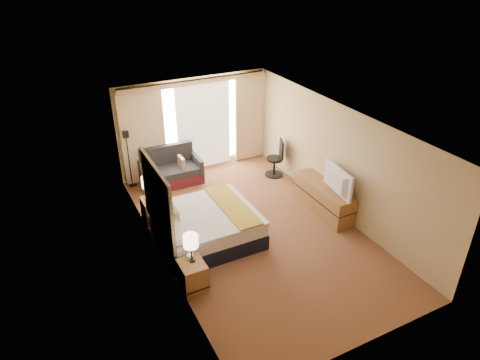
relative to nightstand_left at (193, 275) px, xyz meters
name	(u,v)px	position (x,y,z in m)	size (l,w,h in m)	color
floor	(255,231)	(1.87, 1.05, -0.28)	(4.20, 7.00, 0.02)	maroon
ceiling	(257,121)	(1.87, 1.05, 2.33)	(4.20, 7.00, 0.02)	silver
wall_back	(194,125)	(1.87, 4.55, 1.02)	(4.20, 0.02, 2.60)	tan
wall_front	(372,283)	(1.87, -2.45, 1.02)	(4.20, 0.02, 2.60)	tan
wall_left	(158,204)	(-0.23, 1.05, 1.02)	(0.02, 7.00, 2.60)	tan
wall_right	(336,160)	(3.97, 1.05, 1.02)	(0.02, 7.00, 2.60)	tan
headboard	(157,199)	(-0.19, 1.25, 1.01)	(0.06, 1.85, 1.50)	black
nightstand_left	(193,275)	(0.00, 0.00, 0.00)	(0.45, 0.52, 0.55)	#985E37
nightstand_right	(153,209)	(0.00, 2.50, 0.00)	(0.45, 0.52, 0.55)	#985E37
media_dresser	(323,198)	(3.70, 1.05, 0.07)	(0.50, 1.80, 0.70)	#985E37
window	(203,123)	(2.12, 4.52, 1.04)	(2.30, 0.02, 2.30)	white
curtains	(195,122)	(1.87, 4.44, 1.13)	(4.12, 0.19, 2.56)	beige
bed	(207,226)	(0.81, 1.24, 0.08)	(2.01, 1.83, 0.97)	black
loveseat	(171,172)	(0.95, 4.02, 0.05)	(1.57, 0.85, 0.97)	#53171D
floor_lamp	(127,148)	(-0.03, 4.35, 0.81)	(0.19, 0.19, 1.53)	black
desk_chair	(276,160)	(3.67, 3.13, 0.18)	(0.51, 0.51, 1.03)	black
lamp_left	(191,242)	(0.03, 0.06, 0.72)	(0.27, 0.27, 0.57)	black
lamp_right	(148,182)	(-0.05, 2.47, 0.74)	(0.28, 0.28, 0.60)	black
tissue_box	(190,257)	(0.02, 0.13, 0.33)	(0.11, 0.11, 0.10)	#91B8E0
telephone	(156,198)	(0.08, 2.45, 0.31)	(0.19, 0.14, 0.07)	black
television	(334,181)	(3.65, 0.68, 0.74)	(1.09, 0.14, 0.63)	black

